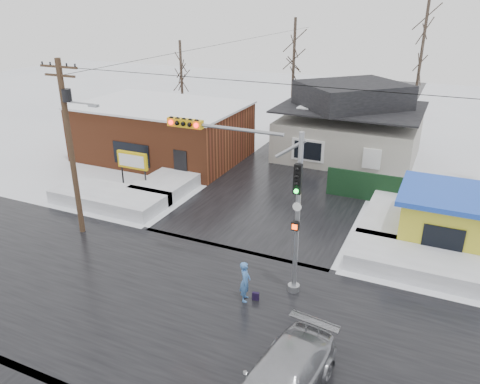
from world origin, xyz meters
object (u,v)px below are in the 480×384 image
at_px(traffic_signal, 261,187).
at_px(car, 281,381).
at_px(pedestrian, 245,282).
at_px(marquee_sign, 132,162).
at_px(utility_pole, 70,139).
at_px(kiosk, 446,218).

xyz_separation_m(traffic_signal, car, (3.06, -5.70, -3.79)).
distance_m(traffic_signal, pedestrian, 3.92).
bearing_deg(traffic_signal, car, -61.73).
distance_m(marquee_sign, pedestrian, 13.92).
height_order(traffic_signal, car, traffic_signal).
bearing_deg(utility_pole, marquee_sign, 100.13).
height_order(marquee_sign, car, marquee_sign).
bearing_deg(kiosk, marquee_sign, -178.45).
height_order(kiosk, pedestrian, kiosk).
bearing_deg(pedestrian, utility_pole, 62.68).
height_order(utility_pole, kiosk, utility_pole).
distance_m(utility_pole, kiosk, 18.95).
bearing_deg(traffic_signal, marquee_sign, 150.28).
relative_size(utility_pole, marquee_sign, 3.53).
bearing_deg(marquee_sign, pedestrian, -34.93).
distance_m(utility_pole, marquee_sign, 6.87).
height_order(traffic_signal, pedestrian, traffic_signal).
distance_m(traffic_signal, kiosk, 10.43).
distance_m(traffic_signal, car, 7.50).
relative_size(pedestrian, car, 0.34).
xyz_separation_m(marquee_sign, kiosk, (18.50, 0.50, -0.46)).
relative_size(marquee_sign, kiosk, 0.55).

